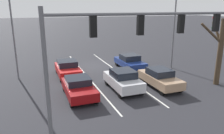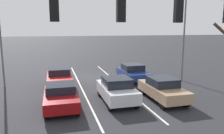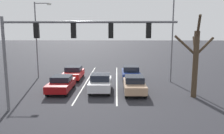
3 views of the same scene
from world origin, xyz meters
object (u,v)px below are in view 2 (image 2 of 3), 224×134
car_red_rightlane_second (59,77)px  car_navy_leftlane_second (133,72)px  car_maroon_rightlane_front (61,96)px  traffic_signal_gantry (105,24)px  car_silver_midlane_front (117,89)px  street_lamp_right_shoulder (2,25)px  street_lamp_left_shoulder (183,22)px  car_tan_leftlane_front (163,89)px

car_red_rightlane_second → car_navy_leftlane_second: bearing=-177.5°
car_maroon_rightlane_front → traffic_signal_gantry: 6.55m
car_silver_midlane_front → car_navy_leftlane_second: bearing=-120.1°
car_silver_midlane_front → traffic_signal_gantry: 6.70m
car_maroon_rightlane_front → street_lamp_right_shoulder: size_ratio=0.47×
car_silver_midlane_front → street_lamp_left_shoulder: (-7.07, -3.91, 4.42)m
traffic_signal_gantry → street_lamp_right_shoulder: bearing=-62.5°
car_maroon_rightlane_front → traffic_signal_gantry: traffic_signal_gantry is taller
car_silver_midlane_front → car_navy_leftlane_second: 6.11m
car_red_rightlane_second → street_lamp_right_shoulder: size_ratio=0.47×
car_tan_leftlane_front → street_lamp_right_shoulder: 12.97m
street_lamp_left_shoulder → car_silver_midlane_front: bearing=29.0°
car_tan_leftlane_front → street_lamp_left_shoulder: bearing=-132.9°
car_silver_midlane_front → car_navy_leftlane_second: size_ratio=0.96×
car_navy_leftlane_second → car_red_rightlane_second: bearing=2.5°
traffic_signal_gantry → street_lamp_left_shoulder: street_lamp_left_shoulder is taller
street_lamp_right_shoulder → street_lamp_left_shoulder: 14.74m
car_silver_midlane_front → car_maroon_rightlane_front: 3.51m
car_navy_leftlane_second → traffic_signal_gantry: (4.98, 10.29, 4.08)m
car_silver_midlane_front → car_red_rightlane_second: car_silver_midlane_front is taller
car_red_rightlane_second → traffic_signal_gantry: traffic_signal_gantry is taller
traffic_signal_gantry → car_maroon_rightlane_front: bearing=-71.8°
car_silver_midlane_front → car_maroon_rightlane_front: (3.51, 0.16, -0.09)m
traffic_signal_gantry → street_lamp_left_shoulder: bearing=-135.2°
car_maroon_rightlane_front → street_lamp_left_shoulder: size_ratio=0.44×
traffic_signal_gantry → car_tan_leftlane_front: bearing=-137.3°
car_maroon_rightlane_front → car_red_rightlane_second: car_red_rightlane_second is taller
car_maroon_rightlane_front → car_red_rightlane_second: (-0.08, -5.16, 0.03)m
street_lamp_left_shoulder → traffic_signal_gantry: bearing=44.8°
car_silver_midlane_front → car_navy_leftlane_second: (-3.07, -5.28, -0.06)m
street_lamp_left_shoulder → car_red_rightlane_second: bearing=-5.9°
car_tan_leftlane_front → car_maroon_rightlane_front: (6.50, -0.31, -0.04)m
car_red_rightlane_second → car_tan_leftlane_front: bearing=139.5°
car_maroon_rightlane_front → street_lamp_left_shoulder: (-10.58, -4.07, 4.50)m
car_navy_leftlane_second → street_lamp_right_shoulder: 11.42m
car_silver_midlane_front → car_red_rightlane_second: (3.43, -5.01, -0.06)m
car_navy_leftlane_second → street_lamp_left_shoulder: (-4.01, 1.37, 4.47)m
car_tan_leftlane_front → car_navy_leftlane_second: car_tan_leftlane_front is taller
car_red_rightlane_second → street_lamp_left_shoulder: street_lamp_left_shoulder is taller
car_maroon_rightlane_front → street_lamp_right_shoulder: 8.36m
car_tan_leftlane_front → car_silver_midlane_front: size_ratio=1.05×
car_tan_leftlane_front → street_lamp_left_shoulder: street_lamp_left_shoulder is taller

